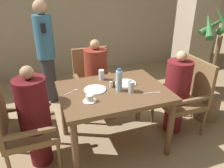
{
  "coord_description": "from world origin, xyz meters",
  "views": [
    {
      "loc": [
        -0.76,
        -2.07,
        1.88
      ],
      "look_at": [
        0.0,
        0.05,
        0.82
      ],
      "focal_mm": 35.0,
      "sensor_mm": 36.0,
      "label": 1
    }
  ],
  "objects_px": {
    "chair_right_side": "(186,94)",
    "plate_main_left": "(126,83)",
    "water_bottle": "(119,81)",
    "chair_left_side": "(21,125)",
    "glass_tall_mid": "(101,75)",
    "diner_in_far_chair": "(96,78)",
    "diner_in_left_chair": "(35,117)",
    "plate_main_right": "(95,89)",
    "potted_palm": "(210,84)",
    "glass_tall_near": "(131,87)",
    "chair_far_side": "(93,79)",
    "diner_in_right_chair": "(177,92)",
    "standing_host": "(46,51)",
    "teacup_with_saucer": "(90,99)"
  },
  "relations": [
    {
      "from": "diner_in_far_chair",
      "to": "glass_tall_mid",
      "type": "xyz_separation_m",
      "value": [
        -0.04,
        -0.41,
        0.23
      ]
    },
    {
      "from": "diner_in_far_chair",
      "to": "plate_main_left",
      "type": "distance_m",
      "value": 0.68
    },
    {
      "from": "potted_palm",
      "to": "plate_main_left",
      "type": "xyz_separation_m",
      "value": [
        -1.34,
        -0.02,
        0.24
      ]
    },
    {
      "from": "diner_in_far_chair",
      "to": "diner_in_right_chair",
      "type": "xyz_separation_m",
      "value": [
        0.87,
        -0.73,
        -0.02
      ]
    },
    {
      "from": "standing_host",
      "to": "teacup_with_saucer",
      "type": "distance_m",
      "value": 1.6
    },
    {
      "from": "plate_main_left",
      "to": "glass_tall_near",
      "type": "distance_m",
      "value": 0.22
    },
    {
      "from": "diner_in_left_chair",
      "to": "chair_right_side",
      "type": "xyz_separation_m",
      "value": [
        1.9,
        0.0,
        -0.07
      ]
    },
    {
      "from": "chair_far_side",
      "to": "teacup_with_saucer",
      "type": "height_order",
      "value": "chair_far_side"
    },
    {
      "from": "chair_far_side",
      "to": "glass_tall_near",
      "type": "bearing_deg",
      "value": -80.54
    },
    {
      "from": "chair_far_side",
      "to": "chair_right_side",
      "type": "height_order",
      "value": "same"
    },
    {
      "from": "standing_host",
      "to": "glass_tall_near",
      "type": "bearing_deg",
      "value": -62.93
    },
    {
      "from": "chair_right_side",
      "to": "plate_main_left",
      "type": "height_order",
      "value": "chair_right_side"
    },
    {
      "from": "chair_left_side",
      "to": "glass_tall_mid",
      "type": "relative_size",
      "value": 7.75
    },
    {
      "from": "diner_in_left_chair",
      "to": "water_bottle",
      "type": "height_order",
      "value": "diner_in_left_chair"
    },
    {
      "from": "chair_right_side",
      "to": "water_bottle",
      "type": "height_order",
      "value": "water_bottle"
    },
    {
      "from": "water_bottle",
      "to": "glass_tall_near",
      "type": "distance_m",
      "value": 0.15
    },
    {
      "from": "chair_left_side",
      "to": "potted_palm",
      "type": "xyz_separation_m",
      "value": [
        2.55,
        0.12,
        0.01
      ]
    },
    {
      "from": "standing_host",
      "to": "glass_tall_near",
      "type": "relative_size",
      "value": 13.06
    },
    {
      "from": "potted_palm",
      "to": "plate_main_left",
      "type": "relative_size",
      "value": 6.48
    },
    {
      "from": "plate_main_left",
      "to": "glass_tall_mid",
      "type": "height_order",
      "value": "glass_tall_mid"
    },
    {
      "from": "plate_main_right",
      "to": "diner_in_left_chair",
      "type": "bearing_deg",
      "value": -174.78
    },
    {
      "from": "plate_main_right",
      "to": "teacup_with_saucer",
      "type": "height_order",
      "value": "teacup_with_saucer"
    },
    {
      "from": "chair_left_side",
      "to": "water_bottle",
      "type": "xyz_separation_m",
      "value": [
        1.07,
        -0.05,
        0.36
      ]
    },
    {
      "from": "chair_left_side",
      "to": "chair_far_side",
      "type": "relative_size",
      "value": 1.0
    },
    {
      "from": "standing_host",
      "to": "plate_main_left",
      "type": "relative_size",
      "value": 6.57
    },
    {
      "from": "chair_left_side",
      "to": "teacup_with_saucer",
      "type": "bearing_deg",
      "value": -13.25
    },
    {
      "from": "diner_in_far_chair",
      "to": "diner_in_right_chair",
      "type": "height_order",
      "value": "diner_in_far_chair"
    },
    {
      "from": "chair_far_side",
      "to": "plate_main_right",
      "type": "xyz_separation_m",
      "value": [
        -0.2,
        -0.82,
        0.25
      ]
    },
    {
      "from": "water_bottle",
      "to": "glass_tall_mid",
      "type": "height_order",
      "value": "water_bottle"
    },
    {
      "from": "teacup_with_saucer",
      "to": "plate_main_right",
      "type": "bearing_deg",
      "value": 61.72
    },
    {
      "from": "chair_right_side",
      "to": "standing_host",
      "type": "relative_size",
      "value": 0.59
    },
    {
      "from": "diner_in_left_chair",
      "to": "plate_main_left",
      "type": "bearing_deg",
      "value": 5.2
    },
    {
      "from": "water_bottle",
      "to": "glass_tall_mid",
      "type": "distance_m",
      "value": 0.38
    },
    {
      "from": "diner_in_left_chair",
      "to": "plate_main_right",
      "type": "xyz_separation_m",
      "value": [
        0.68,
        0.06,
        0.17
      ]
    },
    {
      "from": "chair_left_side",
      "to": "plate_main_right",
      "type": "relative_size",
      "value": 3.9
    },
    {
      "from": "diner_in_left_chair",
      "to": "glass_tall_near",
      "type": "relative_size",
      "value": 9.23
    },
    {
      "from": "chair_far_side",
      "to": "diner_in_far_chair",
      "type": "height_order",
      "value": "diner_in_far_chair"
    },
    {
      "from": "diner_in_right_chair",
      "to": "diner_in_left_chair",
      "type": "bearing_deg",
      "value": 180.0
    },
    {
      "from": "chair_left_side",
      "to": "diner_in_far_chair",
      "type": "relative_size",
      "value": 0.83
    },
    {
      "from": "glass_tall_near",
      "to": "chair_far_side",
      "type": "bearing_deg",
      "value": 99.46
    },
    {
      "from": "chair_right_side",
      "to": "potted_palm",
      "type": "height_order",
      "value": "potted_palm"
    },
    {
      "from": "plate_main_right",
      "to": "glass_tall_near",
      "type": "xyz_separation_m",
      "value": [
        0.36,
        -0.18,
        0.06
      ]
    },
    {
      "from": "plate_main_left",
      "to": "glass_tall_mid",
      "type": "relative_size",
      "value": 1.99
    },
    {
      "from": "plate_main_right",
      "to": "plate_main_left",
      "type": "bearing_deg",
      "value": 5.16
    },
    {
      "from": "diner_in_right_chair",
      "to": "plate_main_right",
      "type": "height_order",
      "value": "diner_in_right_chair"
    },
    {
      "from": "chair_left_side",
      "to": "chair_right_side",
      "type": "relative_size",
      "value": 1.0
    },
    {
      "from": "plate_main_right",
      "to": "chair_right_side",
      "type": "bearing_deg",
      "value": -2.89
    },
    {
      "from": "diner_in_right_chair",
      "to": "glass_tall_near",
      "type": "distance_m",
      "value": 0.76
    },
    {
      "from": "diner_in_right_chair",
      "to": "chair_right_side",
      "type": "bearing_deg",
      "value": 0.0
    },
    {
      "from": "plate_main_right",
      "to": "water_bottle",
      "type": "relative_size",
      "value": 0.95
    }
  ]
}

